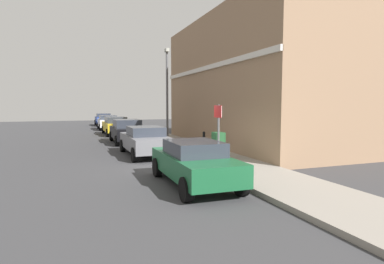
{
  "coord_description": "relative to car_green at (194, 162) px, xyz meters",
  "views": [
    {
      "loc": [
        -3.94,
        -11.84,
        2.45
      ],
      "look_at": [
        1.13,
        1.79,
        1.2
      ],
      "focal_mm": 29.97,
      "sensor_mm": 36.0,
      "label": 1
    }
  ],
  "objects": [
    {
      "name": "ground",
      "position": [
        0.54,
        2.87,
        -0.71
      ],
      "size": [
        80.0,
        80.0,
        0.0
      ],
      "primitive_type": "plane",
      "color": "#38383A"
    },
    {
      "name": "sidewalk",
      "position": [
        2.45,
        8.87,
        -0.64
      ],
      "size": [
        2.57,
        30.0,
        0.15
      ],
      "primitive_type": "cube",
      "color": "gray",
      "rests_on": "ground"
    },
    {
      "name": "corner_building",
      "position": [
        7.38,
        7.86,
        3.05
      ],
      "size": [
        7.4,
        13.97,
        7.53
      ],
      "color": "#937256",
      "rests_on": "ground"
    },
    {
      "name": "car_green",
      "position": [
        0.0,
        0.0,
        0.0
      ],
      "size": [
        1.82,
        4.17,
        1.35
      ],
      "rotation": [
        0.0,
        0.0,
        1.56
      ],
      "color": "#195933",
      "rests_on": "ground"
    },
    {
      "name": "car_grey",
      "position": [
        -0.19,
        6.13,
        0.02
      ],
      "size": [
        1.9,
        4.41,
        1.4
      ],
      "rotation": [
        0.0,
        0.0,
        1.58
      ],
      "color": "slate",
      "rests_on": "ground"
    },
    {
      "name": "car_black",
      "position": [
        -0.2,
        11.59,
        0.07
      ],
      "size": [
        1.9,
        4.23,
        1.51
      ],
      "rotation": [
        0.0,
        0.0,
        1.57
      ],
      "color": "black",
      "rests_on": "ground"
    },
    {
      "name": "car_yellow",
      "position": [
        -0.19,
        17.47,
        0.05
      ],
      "size": [
        1.9,
        4.46,
        1.46
      ],
      "rotation": [
        0.0,
        0.0,
        1.58
      ],
      "color": "gold",
      "rests_on": "ground"
    },
    {
      "name": "car_white",
      "position": [
        -0.21,
        23.36,
        0.03
      ],
      "size": [
        1.91,
        3.99,
        1.39
      ],
      "rotation": [
        0.0,
        0.0,
        1.56
      ],
      "color": "silver",
      "rests_on": "ground"
    },
    {
      "name": "car_blue",
      "position": [
        -0.09,
        29.79,
        0.03
      ],
      "size": [
        1.88,
        4.0,
        1.42
      ],
      "rotation": [
        0.0,
        0.0,
        1.56
      ],
      "color": "navy",
      "rests_on": "ground"
    },
    {
      "name": "utility_cabinet",
      "position": [
        2.25,
        3.07,
        -0.03
      ],
      "size": [
        0.46,
        0.61,
        1.15
      ],
      "color": "#1E4C28",
      "rests_on": "sidewalk"
    },
    {
      "name": "bollard_near_cabinet",
      "position": [
        2.35,
        4.89,
        -0.01
      ],
      "size": [
        0.14,
        0.14,
        1.04
      ],
      "color": "black",
      "rests_on": "sidewalk"
    },
    {
      "name": "street_sign",
      "position": [
        1.48,
        1.46,
        0.95
      ],
      "size": [
        0.08,
        0.6,
        2.3
      ],
      "color": "#59595B",
      "rests_on": "sidewalk"
    },
    {
      "name": "lamppost",
      "position": [
        2.1,
        10.27,
        2.59
      ],
      "size": [
        0.2,
        0.44,
        5.72
      ],
      "color": "#59595B",
      "rests_on": "sidewalk"
    }
  ]
}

